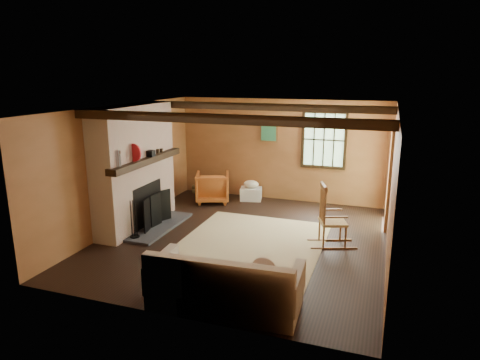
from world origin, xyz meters
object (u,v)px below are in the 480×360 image
at_px(rocking_chair, 331,220).
at_px(fireplace, 136,172).
at_px(sofa, 225,288).
at_px(armchair, 213,187).
at_px(laundry_basket, 251,194).

bearing_deg(rocking_chair, fireplace, 73.97).
height_order(rocking_chair, sofa, rocking_chair).
bearing_deg(sofa, armchair, 111.49).
xyz_separation_m(fireplace, laundry_basket, (1.59, 2.43, -0.95)).
relative_size(fireplace, laundry_basket, 4.80).
relative_size(rocking_chair, sofa, 0.56).
bearing_deg(armchair, sofa, 93.96).
height_order(rocking_chair, laundry_basket, rocking_chair).
height_order(sofa, armchair, sofa).
height_order(fireplace, sofa, fireplace).
bearing_deg(sofa, rocking_chair, 65.63).
relative_size(fireplace, sofa, 1.19).
distance_m(sofa, armchair, 4.78).
xyz_separation_m(fireplace, armchair, (0.77, 2.00, -0.75)).
bearing_deg(fireplace, armchair, 69.00).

